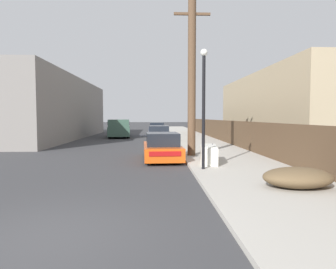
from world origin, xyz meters
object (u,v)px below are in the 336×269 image
(discarded_fridge, at_px, (209,154))
(parked_sports_car_red, at_px, (162,148))
(car_parked_far, at_px, (157,129))
(street_lamp, at_px, (204,100))
(utility_pole, at_px, (192,76))
(brush_pile, at_px, (298,178))
(pickup_truck, at_px, (119,128))
(car_parked_mid, at_px, (159,134))

(discarded_fridge, distance_m, parked_sports_car_red, 2.65)
(parked_sports_car_red, distance_m, car_parked_far, 19.34)
(parked_sports_car_red, bearing_deg, street_lamp, -68.02)
(utility_pole, relative_size, brush_pile, 4.06)
(utility_pole, xyz_separation_m, street_lamp, (-0.04, -3.96, -1.37))
(discarded_fridge, height_order, street_lamp, street_lamp)
(pickup_truck, relative_size, utility_pole, 0.78)
(car_parked_mid, bearing_deg, street_lamp, -82.33)
(discarded_fridge, relative_size, brush_pile, 1.01)
(parked_sports_car_red, relative_size, brush_pile, 2.18)
(street_lamp, bearing_deg, car_parked_mid, 96.44)
(car_parked_far, height_order, pickup_truck, pickup_truck)
(pickup_truck, distance_m, utility_pole, 16.34)
(utility_pole, distance_m, street_lamp, 4.19)
(car_parked_far, bearing_deg, pickup_truck, -137.86)
(discarded_fridge, xyz_separation_m, utility_pole, (-0.42, 2.56, 3.58))
(street_lamp, bearing_deg, parked_sports_car_red, 114.48)
(discarded_fridge, distance_m, utility_pole, 4.42)
(car_parked_mid, bearing_deg, discarded_fridge, -79.37)
(pickup_truck, bearing_deg, car_parked_far, -141.52)
(brush_pile, bearing_deg, discarded_fridge, 110.57)
(utility_pole, height_order, brush_pile, utility_pole)
(car_parked_far, relative_size, utility_pole, 0.53)
(car_parked_far, xyz_separation_m, brush_pile, (3.77, -25.59, -0.26))
(parked_sports_car_red, xyz_separation_m, car_parked_mid, (-0.01, 9.85, 0.05))
(pickup_truck, height_order, utility_pole, utility_pole)
(utility_pole, bearing_deg, pickup_truck, 109.76)
(street_lamp, xyz_separation_m, brush_pile, (2.12, -3.04, -2.30))
(car_parked_mid, xyz_separation_m, car_parked_far, (-0.17, 9.48, 0.02))
(discarded_fridge, bearing_deg, brush_pile, -61.52)
(utility_pole, bearing_deg, street_lamp, -90.53)
(parked_sports_car_red, bearing_deg, pickup_truck, 101.39)
(parked_sports_car_red, relative_size, street_lamp, 0.94)
(pickup_truck, distance_m, brush_pile, 23.33)
(parked_sports_car_red, height_order, car_parked_far, car_parked_far)
(parked_sports_car_red, height_order, street_lamp, street_lamp)
(pickup_truck, xyz_separation_m, utility_pole, (5.42, -15.09, 3.17))
(car_parked_mid, height_order, brush_pile, car_parked_mid)
(car_parked_far, xyz_separation_m, street_lamp, (1.65, -22.55, 2.04))
(parked_sports_car_red, bearing_deg, utility_pole, 23.86)
(car_parked_mid, relative_size, brush_pile, 2.44)
(discarded_fridge, bearing_deg, car_parked_mid, 107.31)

